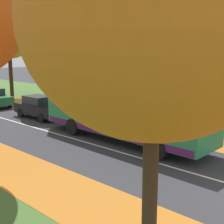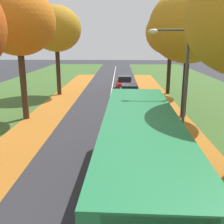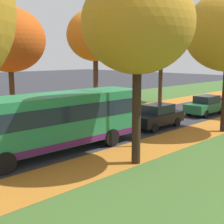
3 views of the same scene
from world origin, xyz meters
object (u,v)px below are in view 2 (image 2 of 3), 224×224
object	(u,v)px
tree_left_mid	(18,22)
tree_right_mid	(189,27)
car_black_lead	(134,113)
tree_right_far	(171,32)
tree_left_far	(56,29)
car_red_third_in_line	(124,83)
bus	(140,151)
car_green_following	(129,93)
streetlamp_right	(179,79)

from	to	relation	value
tree_left_mid	tree_right_mid	distance (m)	11.53
car_black_lead	tree_right_far	bearing A→B (deg)	69.44
tree_left_mid	tree_left_far	world-z (taller)	tree_left_mid
tree_left_far	tree_right_mid	size ratio (longest dim) A/B	0.99
tree_right_far	car_red_third_in_line	bearing A→B (deg)	157.40
bus	tree_left_mid	bearing A→B (deg)	128.11
car_black_lead	car_red_third_in_line	bearing A→B (deg)	92.05
bus	car_red_third_in_line	bearing A→B (deg)	90.55
tree_right_mid	car_green_following	size ratio (longest dim) A/B	2.11
tree_left_far	car_green_following	distance (m)	9.84
tree_left_far	tree_right_far	size ratio (longest dim) A/B	1.02
tree_left_far	bus	world-z (taller)	tree_left_far
tree_left_far	bus	xyz separation A→B (m)	(7.07, -18.45, -4.88)
tree_right_far	car_green_following	world-z (taller)	tree_right_far
bus	car_black_lead	world-z (taller)	bus
tree_left_mid	car_green_following	world-z (taller)	tree_left_mid
car_black_lead	car_green_following	world-z (taller)	same
streetlamp_right	car_green_following	bearing A→B (deg)	99.29
tree_right_mid	streetlamp_right	size ratio (longest dim) A/B	1.48
bus	car_black_lead	xyz separation A→B (m)	(0.26, 8.26, -0.89)
car_red_third_in_line	streetlamp_right	bearing A→B (deg)	-82.78
tree_left_far	bus	size ratio (longest dim) A/B	0.85
tree_left_mid	tree_right_mid	size ratio (longest dim) A/B	1.00
streetlamp_right	car_green_following	distance (m)	11.86
tree_left_mid	tree_right_far	xyz separation A→B (m)	(11.91, 9.81, -0.34)
tree_right_mid	car_red_third_in_line	size ratio (longest dim) A/B	2.09
car_green_following	car_red_third_in_line	world-z (taller)	same
streetlamp_right	car_black_lead	bearing A→B (deg)	111.26
car_black_lead	car_green_following	xyz separation A→B (m)	(-0.10, 6.84, 0.00)
tree_right_mid	car_black_lead	bearing A→B (deg)	-149.46
tree_left_mid	tree_right_far	distance (m)	15.43
car_black_lead	car_red_third_in_line	world-z (taller)	same
tree_right_far	streetlamp_right	bearing A→B (deg)	-98.77
tree_left_mid	car_red_third_in_line	size ratio (longest dim) A/B	2.09
tree_right_far	car_red_third_in_line	distance (m)	7.44
tree_right_far	tree_right_mid	bearing A→B (deg)	-92.73
tree_right_far	streetlamp_right	size ratio (longest dim) A/B	1.44
car_red_third_in_line	tree_left_mid	bearing A→B (deg)	-121.83
tree_right_mid	bus	bearing A→B (deg)	-110.90
streetlamp_right	bus	xyz separation A→B (m)	(-2.01, -3.76, -2.03)
tree_left_mid	tree_right_mid	xyz separation A→B (m)	(11.49, 0.92, -0.26)
tree_left_mid	tree_left_far	distance (m)	8.91
tree_left_far	car_green_following	xyz separation A→B (m)	(7.23, -3.35, -5.77)
tree_left_mid	streetlamp_right	size ratio (longest dim) A/B	1.48
bus	car_red_third_in_line	size ratio (longest dim) A/B	2.45
car_red_third_in_line	bus	bearing A→B (deg)	-89.45
tree_right_mid	tree_right_far	bearing A→B (deg)	87.27
bus	car_red_third_in_line	distance (m)	21.30
tree_left_far	tree_right_far	bearing A→B (deg)	4.48
streetlamp_right	car_black_lead	world-z (taller)	streetlamp_right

